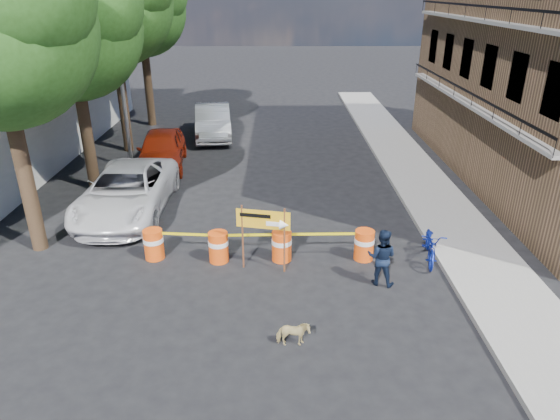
{
  "coord_description": "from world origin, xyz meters",
  "views": [
    {
      "loc": [
        0.37,
        -11.43,
        7.21
      ],
      "look_at": [
        0.48,
        1.86,
        1.3
      ],
      "focal_mm": 32.0,
      "sensor_mm": 36.0,
      "label": 1
    }
  ],
  "objects_px": {
    "barrel_far_left": "(154,244)",
    "pedestrian": "(382,257)",
    "detour_sign": "(270,225)",
    "barrel_mid_right": "(282,245)",
    "suv_white": "(127,191)",
    "bicycle": "(433,230)",
    "sedan_red": "(162,150)",
    "sedan_silver": "(213,121)",
    "dog": "(293,334)",
    "barrel_far_right": "(364,244)",
    "barrel_mid_left": "(218,246)"
  },
  "relations": [
    {
      "from": "barrel_mid_right",
      "to": "pedestrian",
      "type": "bearing_deg",
      "value": -26.19
    },
    {
      "from": "barrel_far_left",
      "to": "detour_sign",
      "type": "distance_m",
      "value": 3.59
    },
    {
      "from": "detour_sign",
      "to": "sedan_red",
      "type": "relative_size",
      "value": 0.4
    },
    {
      "from": "pedestrian",
      "to": "sedan_red",
      "type": "relative_size",
      "value": 0.33
    },
    {
      "from": "barrel_mid_left",
      "to": "detour_sign",
      "type": "relative_size",
      "value": 0.47
    },
    {
      "from": "suv_white",
      "to": "sedan_silver",
      "type": "height_order",
      "value": "sedan_silver"
    },
    {
      "from": "barrel_mid_left",
      "to": "sedan_red",
      "type": "distance_m",
      "value": 8.95
    },
    {
      "from": "barrel_far_right",
      "to": "sedan_red",
      "type": "bearing_deg",
      "value": 132.49
    },
    {
      "from": "barrel_far_right",
      "to": "barrel_mid_left",
      "type": "bearing_deg",
      "value": -178.74
    },
    {
      "from": "barrel_far_left",
      "to": "pedestrian",
      "type": "distance_m",
      "value": 6.47
    },
    {
      "from": "sedan_red",
      "to": "barrel_far_left",
      "type": "bearing_deg",
      "value": -86.07
    },
    {
      "from": "dog",
      "to": "barrel_far_right",
      "type": "bearing_deg",
      "value": -30.94
    },
    {
      "from": "bicycle",
      "to": "sedan_red",
      "type": "distance_m",
      "value": 12.54
    },
    {
      "from": "barrel_far_left",
      "to": "sedan_red",
      "type": "bearing_deg",
      "value": 100.06
    },
    {
      "from": "sedan_red",
      "to": "sedan_silver",
      "type": "bearing_deg",
      "value": 65.1
    },
    {
      "from": "sedan_red",
      "to": "suv_white",
      "type": "bearing_deg",
      "value": -98.19
    },
    {
      "from": "barrel_far_left",
      "to": "dog",
      "type": "xyz_separation_m",
      "value": [
        3.91,
        -3.95,
        -0.16
      ]
    },
    {
      "from": "pedestrian",
      "to": "sedan_red",
      "type": "distance_m",
      "value": 12.28
    },
    {
      "from": "barrel_far_left",
      "to": "barrel_mid_right",
      "type": "xyz_separation_m",
      "value": [
        3.7,
        -0.13,
        0.0
      ]
    },
    {
      "from": "dog",
      "to": "sedan_silver",
      "type": "relative_size",
      "value": 0.14
    },
    {
      "from": "pedestrian",
      "to": "suv_white",
      "type": "distance_m",
      "value": 9.18
    },
    {
      "from": "sedan_red",
      "to": "barrel_mid_right",
      "type": "bearing_deg",
      "value": -64.19
    },
    {
      "from": "pedestrian",
      "to": "dog",
      "type": "xyz_separation_m",
      "value": [
        -2.39,
        -2.54,
        -0.48
      ]
    },
    {
      "from": "detour_sign",
      "to": "dog",
      "type": "relative_size",
      "value": 2.61
    },
    {
      "from": "barrel_far_right",
      "to": "bicycle",
      "type": "height_order",
      "value": "bicycle"
    },
    {
      "from": "barrel_mid_right",
      "to": "suv_white",
      "type": "height_order",
      "value": "suv_white"
    },
    {
      "from": "bicycle",
      "to": "sedan_silver",
      "type": "distance_m",
      "value": 15.29
    },
    {
      "from": "barrel_mid_left",
      "to": "detour_sign",
      "type": "height_order",
      "value": "detour_sign"
    },
    {
      "from": "barrel_far_right",
      "to": "sedan_silver",
      "type": "height_order",
      "value": "sedan_silver"
    },
    {
      "from": "pedestrian",
      "to": "sedan_silver",
      "type": "distance_m",
      "value": 15.66
    },
    {
      "from": "barrel_mid_right",
      "to": "sedan_red",
      "type": "relative_size",
      "value": 0.19
    },
    {
      "from": "detour_sign",
      "to": "barrel_mid_right",
      "type": "bearing_deg",
      "value": 74.04
    },
    {
      "from": "barrel_far_left",
      "to": "pedestrian",
      "type": "bearing_deg",
      "value": -12.59
    },
    {
      "from": "barrel_mid_right",
      "to": "detour_sign",
      "type": "height_order",
      "value": "detour_sign"
    },
    {
      "from": "bicycle",
      "to": "barrel_far_right",
      "type": "bearing_deg",
      "value": -170.6
    },
    {
      "from": "bicycle",
      "to": "suv_white",
      "type": "xyz_separation_m",
      "value": [
        -9.6,
        3.39,
        -0.15
      ]
    },
    {
      "from": "sedan_red",
      "to": "sedan_silver",
      "type": "relative_size",
      "value": 0.94
    },
    {
      "from": "barrel_far_left",
      "to": "barrel_far_right",
      "type": "height_order",
      "value": "same"
    },
    {
      "from": "dog",
      "to": "barrel_mid_left",
      "type": "bearing_deg",
      "value": 26.57
    },
    {
      "from": "barrel_far_left",
      "to": "pedestrian",
      "type": "height_order",
      "value": "pedestrian"
    },
    {
      "from": "bicycle",
      "to": "suv_white",
      "type": "relative_size",
      "value": 0.33
    },
    {
      "from": "bicycle",
      "to": "dog",
      "type": "bearing_deg",
      "value": -125.65
    },
    {
      "from": "barrel_mid_left",
      "to": "pedestrian",
      "type": "xyz_separation_m",
      "value": [
        4.41,
        -1.23,
        0.32
      ]
    },
    {
      "from": "barrel_mid_right",
      "to": "pedestrian",
      "type": "xyz_separation_m",
      "value": [
        2.6,
        -1.28,
        0.32
      ]
    },
    {
      "from": "pedestrian",
      "to": "suv_white",
      "type": "relative_size",
      "value": 0.27
    },
    {
      "from": "barrel_mid_left",
      "to": "dog",
      "type": "xyz_separation_m",
      "value": [
        2.02,
        -3.77,
        -0.16
      ]
    },
    {
      "from": "barrel_far_right",
      "to": "dog",
      "type": "distance_m",
      "value": 4.43
    },
    {
      "from": "barrel_far_left",
      "to": "barrel_mid_left",
      "type": "relative_size",
      "value": 1.0
    },
    {
      "from": "suv_white",
      "to": "sedan_red",
      "type": "height_order",
      "value": "suv_white"
    },
    {
      "from": "barrel_mid_left",
      "to": "dog",
      "type": "bearing_deg",
      "value": -61.81
    }
  ]
}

